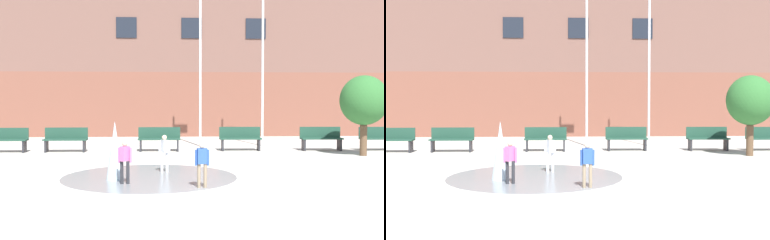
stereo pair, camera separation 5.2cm
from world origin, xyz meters
TOP-DOWN VIEW (x-y plane):
  - ground_plane at (0.00, 0.00)m, footprint 100.00×100.00m
  - library_building at (0.00, 19.81)m, footprint 36.00×6.05m
  - splash_fountain at (-2.22, 3.29)m, footprint 4.32×4.32m
  - park_bench_left_of_flagpoles at (-7.28, 9.32)m, footprint 1.60×0.44m
  - park_bench_under_left_flagpole at (-5.10, 9.40)m, footprint 1.60×0.44m
  - park_bench_center at (-1.60, 9.47)m, footprint 1.60×0.44m
  - park_bench_under_right_flagpole at (1.51, 9.53)m, footprint 1.60×0.44m
  - park_bench_near_trashcan at (4.64, 9.42)m, footprint 1.60×0.44m
  - park_bench_far_right at (6.91, 9.25)m, footprint 1.60×0.44m
  - child_in_fountain at (-0.53, 2.03)m, footprint 0.31×0.15m
  - child_with_pink_shirt at (-2.24, 2.57)m, footprint 0.31×0.24m
  - child_running at (-1.36, 4.28)m, footprint 0.31×0.24m
  - flagpole_left at (0.12, 11.39)m, footprint 0.80×0.10m
  - flagpole_right at (2.78, 11.39)m, footprint 0.80×0.10m
  - street_tree_near_building at (5.51, 7.63)m, footprint 1.62×1.62m

SIDE VIEW (x-z plane):
  - ground_plane at x=0.00m, z-range 0.00..0.00m
  - splash_fountain at x=-2.22m, z-range -0.26..1.14m
  - park_bench_left_of_flagpoles at x=-7.28m, z-range 0.02..0.93m
  - park_bench_under_left_flagpole at x=-5.10m, z-range 0.02..0.93m
  - park_bench_center at x=-1.60m, z-range 0.02..0.93m
  - park_bench_under_right_flagpole at x=1.51m, z-range 0.02..0.93m
  - park_bench_near_trashcan at x=4.64m, z-range 0.02..0.93m
  - park_bench_far_right at x=6.91m, z-range 0.02..0.93m
  - child_in_fountain at x=-0.53m, z-range 0.09..1.07m
  - child_with_pink_shirt at x=-2.24m, z-range 0.09..1.07m
  - child_running at x=-1.36m, z-range 0.09..1.07m
  - street_tree_near_building at x=5.51m, z-range 0.51..3.30m
  - library_building at x=0.00m, z-range 0.00..7.82m
  - flagpole_right at x=2.78m, z-range 0.25..8.52m
  - flagpole_left at x=0.12m, z-range 0.25..8.67m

